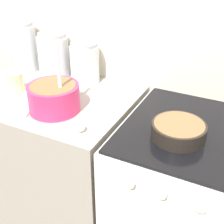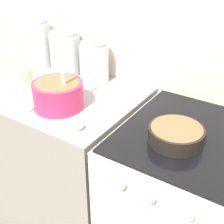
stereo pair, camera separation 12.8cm
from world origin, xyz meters
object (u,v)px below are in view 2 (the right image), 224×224
(baking_pan, at_px, (176,134))
(storage_jar_left, at_px, (39,47))
(stove, at_px, (190,221))
(mixing_bowl, at_px, (58,93))
(tin_can, at_px, (25,79))
(storage_jar_right, at_px, (94,65))
(storage_jar_middle, at_px, (66,56))

(baking_pan, distance_m, storage_jar_left, 1.02)
(stove, distance_m, mixing_bowl, 0.84)
(storage_jar_left, relative_size, tin_can, 2.68)
(baking_pan, bearing_deg, storage_jar_left, 163.49)
(baking_pan, bearing_deg, storage_jar_right, 153.73)
(mixing_bowl, bearing_deg, tin_can, 167.79)
(tin_can, bearing_deg, baking_pan, -1.78)
(baking_pan, distance_m, tin_can, 0.83)
(mixing_bowl, relative_size, storage_jar_middle, 1.36)
(storage_jar_right, bearing_deg, tin_can, -132.10)
(mixing_bowl, distance_m, baking_pan, 0.55)
(storage_jar_left, height_order, storage_jar_right, storage_jar_left)
(storage_jar_middle, relative_size, tin_can, 2.32)
(storage_jar_left, xyz_separation_m, storage_jar_middle, (0.20, 0.00, -0.02))
(storage_jar_middle, bearing_deg, storage_jar_right, 0.00)
(storage_jar_left, xyz_separation_m, tin_can, (0.15, -0.26, -0.07))
(baking_pan, relative_size, tin_can, 2.07)
(mixing_bowl, height_order, storage_jar_left, mixing_bowl)
(storage_jar_middle, bearing_deg, tin_can, -99.34)
(baking_pan, bearing_deg, storage_jar_middle, 159.68)
(storage_jar_middle, bearing_deg, baking_pan, -20.32)
(storage_jar_middle, distance_m, storage_jar_right, 0.20)
(storage_jar_left, xyz_separation_m, storage_jar_right, (0.39, 0.00, -0.03))
(mixing_bowl, xyz_separation_m, tin_can, (-0.27, 0.06, -0.02))
(storage_jar_right, bearing_deg, stove, -17.08)
(stove, height_order, storage_jar_right, storage_jar_right)
(mixing_bowl, xyz_separation_m, baking_pan, (0.55, 0.03, -0.04))
(stove, relative_size, storage_jar_left, 3.40)
(stove, xyz_separation_m, tin_can, (-0.91, -0.06, 0.51))
(mixing_bowl, bearing_deg, storage_jar_middle, 125.37)
(storage_jar_middle, height_order, tin_can, storage_jar_middle)
(mixing_bowl, height_order, storage_jar_right, mixing_bowl)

